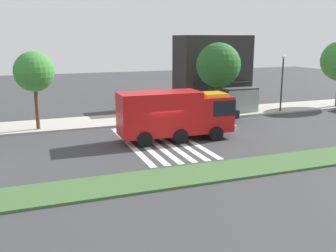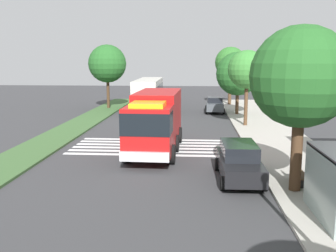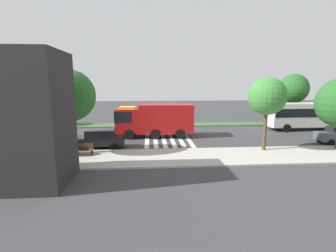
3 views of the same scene
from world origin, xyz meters
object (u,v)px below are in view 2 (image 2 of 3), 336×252
(transit_bus, at_px, (149,92))
(sidewalk_tree_east, at_px, (301,77))
(median_tree_far_west, at_px, (107,64))
(fire_truck, at_px, (155,120))
(bench_near_shelter, at_px, (298,173))
(sidewalk_tree_far_west, at_px, (231,63))
(parked_car_west, at_px, (215,105))
(bus_stop_shelter, at_px, (331,171))
(sidewalk_tree_center, at_px, (247,70))
(sidewalk_tree_west, at_px, (238,74))
(parked_car_mid, at_px, (239,161))

(transit_bus, height_order, sidewalk_tree_east, sidewalk_tree_east)
(median_tree_far_west, bearing_deg, fire_truck, 20.26)
(bench_near_shelter, distance_m, sidewalk_tree_far_west, 31.88)
(sidewalk_tree_far_west, distance_m, median_tree_far_west, 15.24)
(transit_bus, distance_m, sidewalk_tree_far_west, 11.36)
(parked_car_west, xyz_separation_m, sidewalk_tree_far_west, (-6.87, 2.20, 4.46))
(bench_near_shelter, bearing_deg, sidewalk_tree_east, -22.40)
(sidewalk_tree_east, bearing_deg, parked_car_west, -175.10)
(bus_stop_shelter, bearing_deg, sidewalk_tree_center, -178.85)
(transit_bus, bearing_deg, fire_truck, -173.15)
(sidewalk_tree_west, relative_size, sidewalk_tree_east, 0.91)
(parked_car_west, xyz_separation_m, bench_near_shelter, (24.65, 2.61, -0.29))
(bench_near_shelter, distance_m, median_tree_far_west, 31.06)
(transit_bus, relative_size, median_tree_far_west, 1.55)
(bus_stop_shelter, bearing_deg, sidewalk_tree_west, -179.15)
(sidewalk_tree_far_west, height_order, sidewalk_tree_west, sidewalk_tree_far_west)
(sidewalk_tree_center, distance_m, sidewalk_tree_east, 16.73)
(bench_near_shelter, xyz_separation_m, sidewalk_tree_center, (-15.74, -0.41, 4.28))
(parked_car_west, xyz_separation_m, transit_bus, (-1.95, -7.51, 1.20))
(bus_stop_shelter, distance_m, sidewalk_tree_center, 19.97)
(bus_stop_shelter, xyz_separation_m, sidewalk_tree_far_west, (-35.52, -0.40, 3.45))
(parked_car_mid, bearing_deg, sidewalk_tree_west, 172.87)
(parked_car_mid, relative_size, sidewalk_tree_center, 0.75)
(sidewalk_tree_far_west, bearing_deg, parked_car_mid, -4.10)
(bus_stop_shelter, xyz_separation_m, sidewalk_tree_west, (-26.71, -0.40, 2.40))
(sidewalk_tree_far_west, bearing_deg, parked_car_west, -17.75)
(parked_car_mid, height_order, sidewalk_tree_far_west, sidewalk_tree_far_west)
(bus_stop_shelter, bearing_deg, sidewalk_tree_far_west, -179.36)
(sidewalk_tree_far_west, bearing_deg, sidewalk_tree_east, 0.00)
(transit_bus, distance_m, sidewalk_tree_east, 29.39)
(fire_truck, bearing_deg, sidewalk_tree_west, 159.69)
(sidewalk_tree_far_west, distance_m, sidewalk_tree_east, 32.51)
(fire_truck, relative_size, sidewalk_tree_center, 1.39)
(parked_car_west, relative_size, bench_near_shelter, 2.66)
(bus_stop_shelter, bearing_deg, sidewalk_tree_east, -172.52)
(bus_stop_shelter, xyz_separation_m, sidewalk_tree_center, (-19.74, -0.40, 2.99))
(sidewalk_tree_center, relative_size, median_tree_far_west, 0.87)
(fire_truck, xyz_separation_m, bus_stop_shelter, (9.92, 7.18, -0.17))
(parked_car_west, distance_m, sidewalk_tree_east, 26.06)
(bus_stop_shelter, distance_m, sidewalk_tree_east, 4.35)
(sidewalk_tree_east, bearing_deg, sidewalk_tree_far_west, 180.00)
(bus_stop_shelter, height_order, sidewalk_tree_east, sidewalk_tree_east)
(parked_car_west, height_order, transit_bus, transit_bus)
(parked_car_mid, xyz_separation_m, sidewalk_tree_east, (1.79, 2.20, 4.09))
(sidewalk_tree_west, xyz_separation_m, sidewalk_tree_east, (23.70, -0.00, 0.71))
(bus_stop_shelter, xyz_separation_m, sidewalk_tree_east, (-3.01, -0.40, 3.11))
(fire_truck, bearing_deg, sidewalk_tree_center, 147.05)
(sidewalk_tree_far_west, height_order, sidewalk_tree_east, sidewalk_tree_far_west)
(fire_truck, xyz_separation_m, sidewalk_tree_far_west, (-25.60, 6.79, 3.28))
(parked_car_mid, distance_m, bus_stop_shelter, 5.55)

